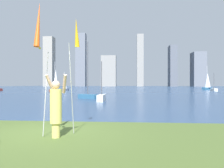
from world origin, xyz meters
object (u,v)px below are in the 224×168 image
at_px(kite_flag_left, 39,27).
at_px(sailboat_0, 65,85).
at_px(sailboat_2, 56,81).
at_px(sailboat_6, 88,95).
at_px(sailboat_1, 102,97).
at_px(sailboat_4, 208,82).
at_px(sailboat_5, 214,90).
at_px(person, 56,106).
at_px(kite_flag_right, 76,36).

relative_size(kite_flag_left, sailboat_0, 0.98).
xyz_separation_m(sailboat_0, sailboat_2, (0.01, -5.94, 0.74)).
relative_size(sailboat_0, sailboat_6, 0.67).
bearing_deg(sailboat_1, sailboat_6, 117.94).
relative_size(sailboat_4, sailboat_5, 1.58).
bearing_deg(sailboat_4, sailboat_2, -156.02).
height_order(person, sailboat_1, sailboat_1).
xyz_separation_m(person, sailboat_0, (-11.89, 41.23, 0.31)).
bearing_deg(sailboat_5, person, -114.35).
relative_size(kite_flag_right, sailboat_6, 0.63).
distance_m(person, kite_flag_left, 2.28).
height_order(sailboat_2, sailboat_4, sailboat_4).
bearing_deg(sailboat_5, kite_flag_left, -114.66).
bearing_deg(sailboat_5, sailboat_4, 79.82).
bearing_deg(person, sailboat_1, 104.60).
relative_size(kite_flag_right, sailboat_1, 1.05).
bearing_deg(sailboat_2, kite_flag_right, -70.39).
distance_m(person, sailboat_5, 44.39).
bearing_deg(sailboat_6, kite_flag_left, -83.60).
relative_size(kite_flag_left, kite_flag_right, 1.05).
relative_size(sailboat_1, sailboat_2, 0.63).
bearing_deg(sailboat_6, sailboat_5, 48.54).
xyz_separation_m(sailboat_1, sailboat_6, (-1.90, 3.59, 0.02)).
bearing_deg(sailboat_2, sailboat_5, 9.68).
distance_m(sailboat_1, sailboat_4, 41.35).
bearing_deg(person, sailboat_4, 80.79).
distance_m(sailboat_1, sailboat_5, 32.83).
height_order(sailboat_0, sailboat_2, sailboat_2).
relative_size(sailboat_4, sailboat_6, 0.96).
bearing_deg(sailboat_5, sailboat_1, -124.81).
distance_m(sailboat_4, sailboat_6, 39.31).
bearing_deg(kite_flag_right, sailboat_6, 99.58).
height_order(sailboat_4, sailboat_5, sailboat_4).
bearing_deg(sailboat_4, sailboat_1, -119.52).
distance_m(kite_flag_left, sailboat_5, 44.91).
relative_size(person, sailboat_2, 0.33).
distance_m(sailboat_0, sailboat_2, 5.99).
height_order(kite_flag_left, sailboat_1, kite_flag_left).
bearing_deg(kite_flag_left, sailboat_1, 90.18).
relative_size(person, sailboat_1, 0.53).
distance_m(kite_flag_left, sailboat_1, 14.06).
distance_m(sailboat_1, sailboat_2, 24.68).
relative_size(sailboat_0, sailboat_5, 1.11).
bearing_deg(person, kite_flag_right, 77.67).
bearing_deg(sailboat_0, sailboat_6, -68.44).
height_order(sailboat_1, sailboat_4, sailboat_4).
relative_size(sailboat_2, sailboat_5, 1.56).
bearing_deg(sailboat_0, sailboat_1, -67.58).
bearing_deg(sailboat_4, person, -111.95).
relative_size(sailboat_1, sailboat_6, 0.59).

